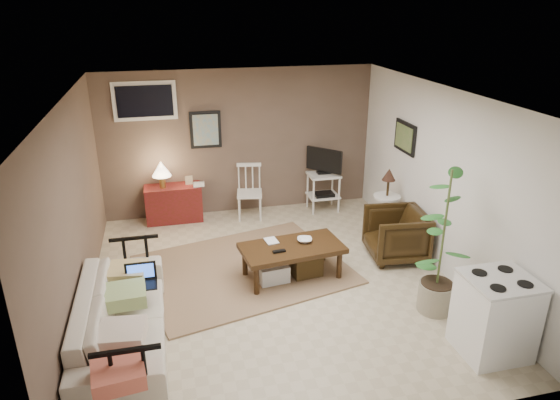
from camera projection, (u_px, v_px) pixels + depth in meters
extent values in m
plane|color=#C1B293|center=(273.00, 282.00, 6.43)|extent=(5.00, 5.00, 0.00)
cube|color=black|center=(206.00, 130.00, 8.01)|extent=(0.50, 0.03, 0.60)
cube|color=black|center=(405.00, 137.00, 7.30)|extent=(0.03, 0.60, 0.45)
cube|color=silver|center=(145.00, 101.00, 7.63)|extent=(0.96, 0.03, 0.60)
cube|color=#937756|center=(244.00, 269.00, 6.73)|extent=(3.02, 2.63, 0.03)
cube|color=#331F0E|center=(292.00, 248.00, 6.39)|extent=(1.36, 0.82, 0.06)
cylinder|color=#331F0E|center=(256.00, 281.00, 6.08)|extent=(0.07, 0.07, 0.41)
cylinder|color=#331F0E|center=(339.00, 265.00, 6.44)|extent=(0.07, 0.07, 0.41)
cylinder|color=#331F0E|center=(245.00, 262.00, 6.51)|extent=(0.07, 0.07, 0.41)
cylinder|color=#331F0E|center=(323.00, 248.00, 6.87)|extent=(0.07, 0.07, 0.41)
cube|color=black|center=(279.00, 251.00, 6.21)|extent=(0.17, 0.07, 0.02)
cube|color=#473519|center=(306.00, 265.00, 6.56)|extent=(0.41, 0.37, 0.28)
cube|color=silver|center=(272.00, 272.00, 6.41)|extent=(0.41, 0.37, 0.24)
imported|color=beige|center=(121.00, 309.00, 5.13)|extent=(0.64, 2.19, 0.85)
cube|color=black|center=(142.00, 286.00, 5.43)|extent=(0.34, 0.23, 0.02)
cube|color=black|center=(141.00, 271.00, 5.50)|extent=(0.34, 0.02, 0.21)
cube|color=blue|center=(141.00, 271.00, 5.49)|extent=(0.28, 0.00, 0.17)
cube|color=maroon|center=(174.00, 203.00, 8.15)|extent=(0.90, 0.40, 0.60)
cylinder|color=#B59545|center=(162.00, 182.00, 7.93)|extent=(0.10, 0.10, 0.20)
cone|color=beige|center=(161.00, 169.00, 7.85)|extent=(0.30, 0.30, 0.24)
cube|color=tan|center=(189.00, 180.00, 8.09)|extent=(0.12, 0.02, 0.15)
cube|color=silver|center=(249.00, 194.00, 8.22)|extent=(0.47, 0.47, 0.04)
cylinder|color=silver|center=(239.00, 210.00, 8.13)|extent=(0.03, 0.03, 0.40)
cylinder|color=silver|center=(260.00, 210.00, 8.15)|extent=(0.03, 0.03, 0.40)
cylinder|color=silver|center=(240.00, 202.00, 8.45)|extent=(0.03, 0.03, 0.40)
cylinder|color=silver|center=(260.00, 202.00, 8.47)|extent=(0.03, 0.03, 0.40)
cube|color=silver|center=(249.00, 165.00, 8.22)|extent=(0.40, 0.11, 0.06)
cube|color=silver|center=(324.00, 175.00, 8.44)|extent=(0.52, 0.42, 0.04)
cube|color=silver|center=(323.00, 195.00, 8.57)|extent=(0.52, 0.42, 0.03)
cylinder|color=silver|center=(314.00, 197.00, 8.34)|extent=(0.03, 0.03, 0.66)
cylinder|color=silver|center=(339.00, 194.00, 8.44)|extent=(0.03, 0.03, 0.66)
cylinder|color=silver|center=(308.00, 189.00, 8.66)|extent=(0.03, 0.03, 0.66)
cylinder|color=silver|center=(332.00, 187.00, 8.76)|extent=(0.03, 0.03, 0.66)
cube|color=black|center=(324.00, 172.00, 8.42)|extent=(0.23, 0.13, 0.03)
cube|color=black|center=(324.00, 160.00, 8.34)|extent=(0.48, 0.52, 0.39)
cube|color=#D87154|center=(324.00, 160.00, 8.34)|extent=(0.39, 0.42, 0.32)
cube|color=black|center=(324.00, 195.00, 8.53)|extent=(0.33, 0.23, 0.09)
cylinder|color=silver|center=(384.00, 234.00, 7.74)|extent=(0.28, 0.28, 0.03)
cylinder|color=silver|center=(385.00, 216.00, 7.62)|extent=(0.06, 0.06, 0.61)
cylinder|color=silver|center=(387.00, 197.00, 7.50)|extent=(0.40, 0.40, 0.03)
cylinder|color=black|center=(388.00, 187.00, 7.45)|extent=(0.04, 0.04, 0.26)
cone|color=#321D14|center=(389.00, 174.00, 7.37)|extent=(0.20, 0.20, 0.18)
imported|color=black|center=(396.00, 232.00, 6.92)|extent=(0.78, 0.83, 0.78)
cylinder|color=gray|center=(435.00, 297.00, 5.80)|extent=(0.40, 0.40, 0.35)
cylinder|color=#4C602D|center=(444.00, 229.00, 5.48)|extent=(0.03, 0.03, 1.38)
cube|color=white|center=(495.00, 317.00, 5.03)|extent=(0.65, 0.60, 0.83)
cube|color=silver|center=(502.00, 280.00, 4.87)|extent=(0.67, 0.62, 0.03)
cylinder|color=black|center=(498.00, 288.00, 4.69)|extent=(0.15, 0.15, 0.01)
cylinder|color=black|center=(525.00, 284.00, 4.76)|extent=(0.15, 0.15, 0.01)
cylinder|color=black|center=(479.00, 273.00, 4.96)|extent=(0.15, 0.15, 0.01)
cylinder|color=black|center=(505.00, 269.00, 5.02)|extent=(0.15, 0.15, 0.01)
imported|color=#331F0E|center=(305.00, 235.00, 6.45)|extent=(0.20, 0.09, 0.19)
imported|color=#331F0E|center=(266.00, 235.00, 6.43)|extent=(0.15, 0.03, 0.21)
imported|color=#331F0E|center=(193.00, 179.00, 8.01)|extent=(0.18, 0.03, 0.24)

